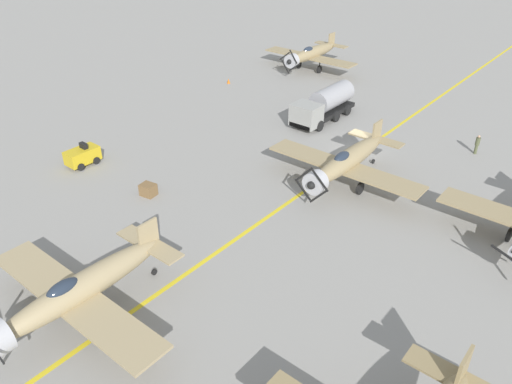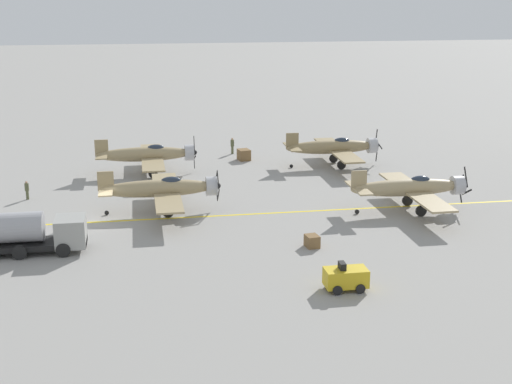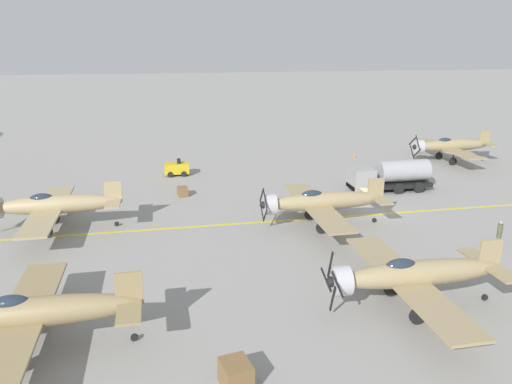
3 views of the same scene
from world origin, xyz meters
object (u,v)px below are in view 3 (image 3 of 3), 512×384
Objects in this scene: airplane_far_left at (29,313)px; traffic_cone at (355,156)px; airplane_far_center at (53,205)px; airplane_mid_center at (321,202)px; fuel_tanker at (390,176)px; supply_crate_by_tanker at (183,191)px; airplane_mid_left at (413,275)px; ground_crew_walking at (500,231)px; supply_crate_mid_lane at (236,375)px; airplane_near_right at (450,146)px; tow_tractor at (177,168)px.

airplane_far_left reaches higher than traffic_cone.
airplane_mid_center is (-3.13, -20.21, 0.00)m from airplane_far_center.
fuel_tanker reaches higher than supply_crate_by_tanker.
airplane_far_center is 12.41m from supply_crate_by_tanker.
airplane_mid_left reaches higher than airplane_mid_center.
airplane_far_left is at bearing 139.62° from traffic_cone.
ground_crew_walking is 27.96m from traffic_cone.
airplane_mid_center reaches higher than supply_crate_mid_lane.
fuel_tanker reaches higher than supply_crate_mid_lane.
supply_crate_mid_lane is (-35.28, 31.39, -1.43)m from airplane_near_right.
supply_crate_by_tanker is at bearing 1.41° from supply_crate_mid_lane.
supply_crate_by_tanker is (10.17, 10.11, -1.57)m from airplane_mid_center.
ground_crew_walking is 1.58× the size of supply_crate_by_tanker.
fuel_tanker is at bearing -116.18° from tow_tractor.
tow_tractor reaches higher than supply_crate_by_tanker.
supply_crate_by_tanker is 0.75× the size of supply_crate_mid_lane.
tow_tractor is at bearing 0.57° from airplane_far_left.
traffic_cone is (22.20, -11.83, -1.74)m from airplane_mid_center.
airplane_mid_left is at bearing 157.29° from fuel_tanker.
airplane_far_center is at bearing 112.19° from airplane_near_right.
ground_crew_walking is at bearing -172.09° from fuel_tanker.
airplane_far_left is 21.82× the size of traffic_cone.
tow_tractor is 7.69m from supply_crate_by_tanker.
airplane_far_center is at bearing 77.79° from airplane_mid_center.
airplane_mid_center is 1.00× the size of airplane_mid_left.
fuel_tanker is 7.62× the size of supply_crate_by_tanker.
airplane_near_right is at bearing -23.89° from ground_crew_walking.
ground_crew_walking is at bearing 179.42° from traffic_cone.
airplane_near_right is 28.25m from airplane_mid_center.
airplane_mid_center is at bearing 151.96° from traffic_cone.
airplane_far_left reaches higher than airplane_far_center.
airplane_mid_center is 25.21m from traffic_cone.
tow_tractor is (9.80, 19.93, -0.72)m from fuel_tanker.
tow_tractor is at bearing 42.80° from ground_crew_walking.
airplane_mid_center is 21.82× the size of traffic_cone.
airplane_mid_center is 7.22× the size of ground_crew_walking.
fuel_tanker is at bearing -96.13° from supply_crate_by_tanker.
airplane_far_center reaches higher than supply_crate_mid_lane.
airplane_mid_left is 7.22× the size of ground_crew_walking.
airplane_far_center is 4.62× the size of tow_tractor.
tow_tractor is 35.37m from supply_crate_mid_lane.
tow_tractor is at bearing 1.41° from supply_crate_by_tanker.
airplane_mid_left is 4.62× the size of tow_tractor.
supply_crate_mid_lane reaches higher than supply_crate_by_tanker.
supply_crate_mid_lane is (-27.68, -0.68, 0.15)m from supply_crate_by_tanker.
tow_tractor is (31.07, -8.00, -1.22)m from airplane_far_left.
airplane_mid_left reaches higher than fuel_tanker.
airplane_near_right is at bearing -88.85° from airplane_far_center.
airplane_mid_left is (0.23, -19.12, -0.00)m from airplane_far_left.
airplane_far_center is 21.82× the size of traffic_cone.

